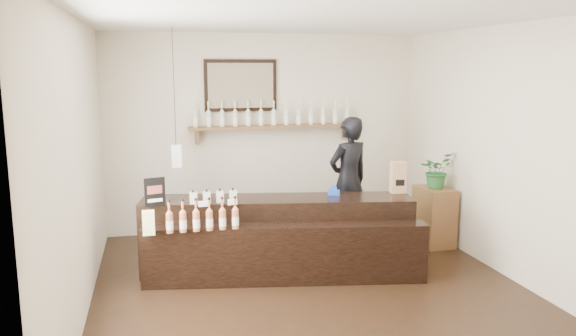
# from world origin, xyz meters

# --- Properties ---
(ground) EXTENTS (5.00, 5.00, 0.00)m
(ground) POSITION_xyz_m (0.00, 0.00, 0.00)
(ground) COLOR black
(ground) RESTS_ON ground
(room_shell) EXTENTS (5.00, 5.00, 5.00)m
(room_shell) POSITION_xyz_m (0.00, 0.00, 1.70)
(room_shell) COLOR beige
(room_shell) RESTS_ON ground
(back_wall_decor) EXTENTS (2.66, 0.96, 1.69)m
(back_wall_decor) POSITION_xyz_m (-0.14, 2.37, 1.75)
(back_wall_decor) COLOR brown
(back_wall_decor) RESTS_ON ground
(counter) EXTENTS (3.13, 1.35, 1.01)m
(counter) POSITION_xyz_m (-0.23, 0.59, 0.41)
(counter) COLOR black
(counter) RESTS_ON ground
(promo_sign) EXTENTS (0.22, 0.08, 0.31)m
(promo_sign) POSITION_xyz_m (-1.58, 0.62, 1.02)
(promo_sign) COLOR black
(promo_sign) RESTS_ON counter
(paper_bag) EXTENTS (0.18, 0.14, 0.37)m
(paper_bag) POSITION_xyz_m (1.23, 0.63, 1.05)
(paper_bag) COLOR #A4794F
(paper_bag) RESTS_ON counter
(tape_dispenser) EXTENTS (0.14, 0.09, 0.11)m
(tape_dispenser) POSITION_xyz_m (0.45, 0.68, 0.90)
(tape_dispenser) COLOR #1742A6
(tape_dispenser) RESTS_ON counter
(side_cabinet) EXTENTS (0.41, 0.55, 0.77)m
(side_cabinet) POSITION_xyz_m (2.00, 1.14, 0.39)
(side_cabinet) COLOR brown
(side_cabinet) RESTS_ON ground
(potted_plant) EXTENTS (0.55, 0.53, 0.47)m
(potted_plant) POSITION_xyz_m (2.00, 1.14, 1.01)
(potted_plant) COLOR #27612C
(potted_plant) RESTS_ON side_cabinet
(shopkeeper) EXTENTS (0.81, 0.66, 1.92)m
(shopkeeper) POSITION_xyz_m (0.94, 1.55, 0.96)
(shopkeeper) COLOR black
(shopkeeper) RESTS_ON ground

